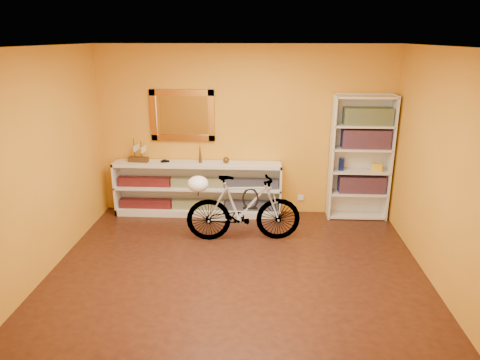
# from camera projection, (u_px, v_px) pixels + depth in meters

# --- Properties ---
(floor) EXTENTS (4.50, 4.00, 0.01)m
(floor) POSITION_uv_depth(u_px,v_px,m) (237.00, 274.00, 5.23)
(floor) COLOR black
(floor) RESTS_ON ground
(ceiling) EXTENTS (4.50, 4.00, 0.01)m
(ceiling) POSITION_uv_depth(u_px,v_px,m) (236.00, 46.00, 4.41)
(ceiling) COLOR silver
(ceiling) RESTS_ON ground
(back_wall) EXTENTS (4.50, 0.01, 2.60)m
(back_wall) POSITION_uv_depth(u_px,v_px,m) (245.00, 132.00, 6.72)
(back_wall) COLOR orange
(back_wall) RESTS_ON ground
(left_wall) EXTENTS (0.01, 4.00, 2.60)m
(left_wall) POSITION_uv_depth(u_px,v_px,m) (37.00, 166.00, 4.94)
(left_wall) COLOR orange
(left_wall) RESTS_ON ground
(right_wall) EXTENTS (0.01, 4.00, 2.60)m
(right_wall) POSITION_uv_depth(u_px,v_px,m) (446.00, 173.00, 4.70)
(right_wall) COLOR orange
(right_wall) RESTS_ON ground
(gilt_mirror) EXTENTS (0.98, 0.06, 0.78)m
(gilt_mirror) POSITION_uv_depth(u_px,v_px,m) (182.00, 116.00, 6.65)
(gilt_mirror) COLOR #9A5C1C
(gilt_mirror) RESTS_ON back_wall
(wall_socket) EXTENTS (0.09, 0.02, 0.09)m
(wall_socket) POSITION_uv_depth(u_px,v_px,m) (301.00, 197.00, 6.98)
(wall_socket) COLOR silver
(wall_socket) RESTS_ON back_wall
(console_unit) EXTENTS (2.60, 0.35, 0.85)m
(console_unit) POSITION_uv_depth(u_px,v_px,m) (198.00, 189.00, 6.85)
(console_unit) COLOR silver
(console_unit) RESTS_ON floor
(cd_row_lower) EXTENTS (2.50, 0.13, 0.14)m
(cd_row_lower) POSITION_uv_depth(u_px,v_px,m) (198.00, 204.00, 6.91)
(cd_row_lower) COLOR black
(cd_row_lower) RESTS_ON console_unit
(cd_row_upper) EXTENTS (2.50, 0.13, 0.14)m
(cd_row_upper) POSITION_uv_depth(u_px,v_px,m) (198.00, 183.00, 6.80)
(cd_row_upper) COLOR #1C507E
(cd_row_upper) RESTS_ON console_unit
(model_ship) EXTENTS (0.32, 0.15, 0.37)m
(model_ship) POSITION_uv_depth(u_px,v_px,m) (138.00, 150.00, 6.71)
(model_ship) COLOR #3A2510
(model_ship) RESTS_ON console_unit
(toy_car) EXTENTS (0.00, 0.01, 0.00)m
(toy_car) POSITION_uv_depth(u_px,v_px,m) (165.00, 162.00, 6.75)
(toy_car) COLOR black
(toy_car) RESTS_ON console_unit
(bronze_ornament) EXTENTS (0.05, 0.05, 0.32)m
(bronze_ornament) POSITION_uv_depth(u_px,v_px,m) (200.00, 153.00, 6.67)
(bronze_ornament) COLOR #50391B
(bronze_ornament) RESTS_ON console_unit
(decorative_orb) EXTENTS (0.10, 0.10, 0.10)m
(decorative_orb) POSITION_uv_depth(u_px,v_px,m) (226.00, 160.00, 6.68)
(decorative_orb) COLOR #50391B
(decorative_orb) RESTS_ON console_unit
(bookcase) EXTENTS (0.90, 0.30, 1.90)m
(bookcase) POSITION_uv_depth(u_px,v_px,m) (360.00, 158.00, 6.58)
(bookcase) COLOR silver
(bookcase) RESTS_ON floor
(book_row_a) EXTENTS (0.70, 0.22, 0.26)m
(book_row_a) POSITION_uv_depth(u_px,v_px,m) (361.00, 184.00, 6.71)
(book_row_a) COLOR maroon
(book_row_a) RESTS_ON bookcase
(book_row_b) EXTENTS (0.70, 0.22, 0.28)m
(book_row_b) POSITION_uv_depth(u_px,v_px,m) (366.00, 139.00, 6.48)
(book_row_b) COLOR maroon
(book_row_b) RESTS_ON bookcase
(book_row_c) EXTENTS (0.70, 0.22, 0.25)m
(book_row_c) POSITION_uv_depth(u_px,v_px,m) (368.00, 116.00, 6.38)
(book_row_c) COLOR navy
(book_row_c) RESTS_ON bookcase
(travel_mug) EXTENTS (0.09, 0.09, 0.19)m
(travel_mug) POSITION_uv_depth(u_px,v_px,m) (341.00, 164.00, 6.60)
(travel_mug) COLOR #162A9C
(travel_mug) RESTS_ON bookcase
(red_tin) EXTENTS (0.16, 0.16, 0.18)m
(red_tin) POSITION_uv_depth(u_px,v_px,m) (350.00, 118.00, 6.43)
(red_tin) COLOR maroon
(red_tin) RESTS_ON bookcase
(yellow_bag) EXTENTS (0.18, 0.15, 0.12)m
(yellow_bag) POSITION_uv_depth(u_px,v_px,m) (377.00, 167.00, 6.57)
(yellow_bag) COLOR gold
(yellow_bag) RESTS_ON bookcase
(bicycle) EXTENTS (0.55, 1.62, 0.94)m
(bicycle) POSITION_uv_depth(u_px,v_px,m) (243.00, 208.00, 5.96)
(bicycle) COLOR silver
(bicycle) RESTS_ON floor
(helmet) EXTENTS (0.29, 0.27, 0.22)m
(helmet) POSITION_uv_depth(u_px,v_px,m) (198.00, 184.00, 5.83)
(helmet) COLOR white
(helmet) RESTS_ON bicycle
(u_lock) EXTENTS (0.22, 0.02, 0.22)m
(u_lock) POSITION_uv_depth(u_px,v_px,m) (250.00, 199.00, 5.92)
(u_lock) COLOR black
(u_lock) RESTS_ON bicycle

